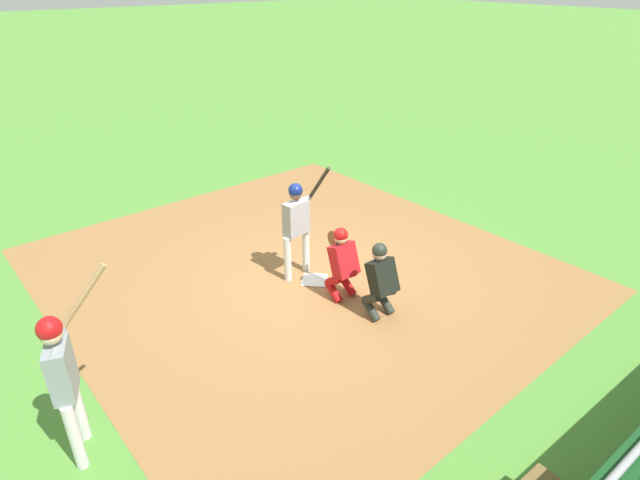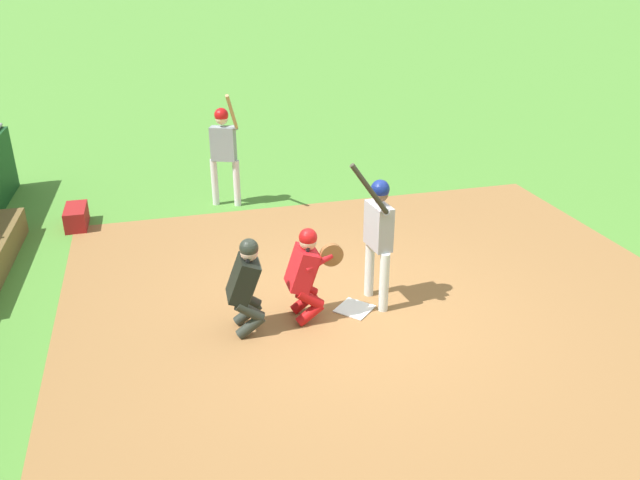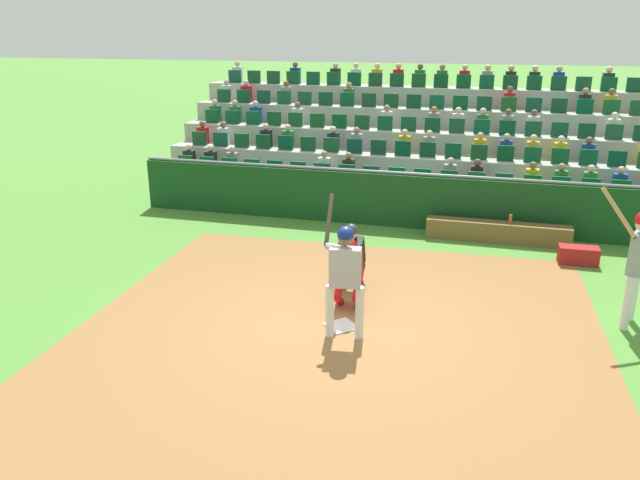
{
  "view_description": "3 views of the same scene",
  "coord_description": "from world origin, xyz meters",
  "px_view_note": "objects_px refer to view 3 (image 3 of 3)",
  "views": [
    {
      "loc": [
        -4.9,
        -6.38,
        4.99
      ],
      "look_at": [
        -0.24,
        -0.47,
        1.09
      ],
      "focal_mm": 29.36,
      "sensor_mm": 36.0,
      "label": 1
    },
    {
      "loc": [
        7.13,
        -2.15,
        4.41
      ],
      "look_at": [
        0.52,
        -0.61,
        1.34
      ],
      "focal_mm": 35.27,
      "sensor_mm": 36.0,
      "label": 2
    },
    {
      "loc": [
        -2.07,
        8.73,
        4.52
      ],
      "look_at": [
        0.54,
        -0.66,
        1.2
      ],
      "focal_mm": 34.98,
      "sensor_mm": 36.0,
      "label": 3
    }
  ],
  "objects_px": {
    "home_plate_umpire": "(352,254)",
    "on_deck_batter": "(637,255)",
    "equipment_duffel_bag": "(578,255)",
    "home_plate_marker": "(341,326)",
    "batter_at_plate": "(344,269)",
    "catcher_crouching": "(348,269)",
    "water_bottle_on_bench": "(510,219)",
    "dugout_bench": "(497,232)"
  },
  "relations": [
    {
      "from": "home_plate_marker",
      "to": "on_deck_batter",
      "type": "bearing_deg",
      "value": -163.45
    },
    {
      "from": "catcher_crouching",
      "to": "home_plate_umpire",
      "type": "height_order",
      "value": "catcher_crouching"
    },
    {
      "from": "home_plate_umpire",
      "to": "water_bottle_on_bench",
      "type": "relative_size",
      "value": 6.45
    },
    {
      "from": "on_deck_batter",
      "to": "catcher_crouching",
      "type": "bearing_deg",
      "value": 8.06
    },
    {
      "from": "batter_at_plate",
      "to": "catcher_crouching",
      "type": "xyz_separation_m",
      "value": [
        0.17,
        -1.01,
        -0.4
      ]
    },
    {
      "from": "home_plate_umpire",
      "to": "on_deck_batter",
      "type": "height_order",
      "value": "on_deck_batter"
    },
    {
      "from": "batter_at_plate",
      "to": "home_plate_umpire",
      "type": "relative_size",
      "value": 1.66
    },
    {
      "from": "home_plate_marker",
      "to": "catcher_crouching",
      "type": "distance_m",
      "value": 0.98
    },
    {
      "from": "catcher_crouching",
      "to": "on_deck_batter",
      "type": "bearing_deg",
      "value": -171.94
    },
    {
      "from": "home_plate_umpire",
      "to": "home_plate_marker",
      "type": "bearing_deg",
      "value": 96.83
    },
    {
      "from": "water_bottle_on_bench",
      "to": "equipment_duffel_bag",
      "type": "xyz_separation_m",
      "value": [
        -1.34,
        1.04,
        -0.36
      ]
    },
    {
      "from": "equipment_duffel_bag",
      "to": "home_plate_umpire",
      "type": "bearing_deg",
      "value": 30.33
    },
    {
      "from": "catcher_crouching",
      "to": "on_deck_batter",
      "type": "distance_m",
      "value": 4.51
    },
    {
      "from": "batter_at_plate",
      "to": "catcher_crouching",
      "type": "height_order",
      "value": "batter_at_plate"
    },
    {
      "from": "water_bottle_on_bench",
      "to": "on_deck_batter",
      "type": "height_order",
      "value": "on_deck_batter"
    },
    {
      "from": "home_plate_umpire",
      "to": "equipment_duffel_bag",
      "type": "relative_size",
      "value": 1.69
    },
    {
      "from": "catcher_crouching",
      "to": "home_plate_umpire",
      "type": "distance_m",
      "value": 0.81
    },
    {
      "from": "batter_at_plate",
      "to": "on_deck_batter",
      "type": "xyz_separation_m",
      "value": [
        -4.27,
        -1.64,
        0.07
      ]
    },
    {
      "from": "home_plate_umpire",
      "to": "water_bottle_on_bench",
      "type": "bearing_deg",
      "value": -127.82
    },
    {
      "from": "home_plate_marker",
      "to": "on_deck_batter",
      "type": "height_order",
      "value": "on_deck_batter"
    },
    {
      "from": "equipment_duffel_bag",
      "to": "catcher_crouching",
      "type": "bearing_deg",
      "value": 38.5
    },
    {
      "from": "water_bottle_on_bench",
      "to": "on_deck_batter",
      "type": "distance_m",
      "value": 4.2
    },
    {
      "from": "dugout_bench",
      "to": "water_bottle_on_bench",
      "type": "distance_m",
      "value": 0.41
    },
    {
      "from": "home_plate_umpire",
      "to": "water_bottle_on_bench",
      "type": "height_order",
      "value": "home_plate_umpire"
    },
    {
      "from": "catcher_crouching",
      "to": "dugout_bench",
      "type": "xyz_separation_m",
      "value": [
        -2.41,
        -4.36,
        -0.51
      ]
    },
    {
      "from": "home_plate_marker",
      "to": "equipment_duffel_bag",
      "type": "relative_size",
      "value": 0.57
    },
    {
      "from": "home_plate_marker",
      "to": "water_bottle_on_bench",
      "type": "height_order",
      "value": "water_bottle_on_bench"
    },
    {
      "from": "home_plate_marker",
      "to": "catcher_crouching",
      "type": "relative_size",
      "value": 0.34
    },
    {
      "from": "equipment_duffel_bag",
      "to": "water_bottle_on_bench",
      "type": "bearing_deg",
      "value": -39.21
    },
    {
      "from": "home_plate_umpire",
      "to": "equipment_duffel_bag",
      "type": "xyz_separation_m",
      "value": [
        -4.12,
        -2.55,
        -0.53
      ]
    },
    {
      "from": "water_bottle_on_bench",
      "to": "home_plate_marker",
      "type": "bearing_deg",
      "value": 62.74
    },
    {
      "from": "batter_at_plate",
      "to": "water_bottle_on_bench",
      "type": "distance_m",
      "value": 5.97
    },
    {
      "from": "home_plate_marker",
      "to": "equipment_duffel_bag",
      "type": "height_order",
      "value": "equipment_duffel_bag"
    },
    {
      "from": "catcher_crouching",
      "to": "water_bottle_on_bench",
      "type": "bearing_deg",
      "value": -121.29
    },
    {
      "from": "water_bottle_on_bench",
      "to": "on_deck_batter",
      "type": "bearing_deg",
      "value": 115.43
    },
    {
      "from": "home_plate_marker",
      "to": "home_plate_umpire",
      "type": "height_order",
      "value": "home_plate_umpire"
    },
    {
      "from": "batter_at_plate",
      "to": "dugout_bench",
      "type": "relative_size",
      "value": 0.69
    },
    {
      "from": "batter_at_plate",
      "to": "catcher_crouching",
      "type": "bearing_deg",
      "value": -80.25
    },
    {
      "from": "catcher_crouching",
      "to": "water_bottle_on_bench",
      "type": "xyz_separation_m",
      "value": [
        -2.66,
        -4.38,
        -0.19
      ]
    },
    {
      "from": "catcher_crouching",
      "to": "on_deck_batter",
      "type": "xyz_separation_m",
      "value": [
        -4.45,
        -0.63,
        0.46
      ]
    },
    {
      "from": "dugout_bench",
      "to": "on_deck_batter",
      "type": "height_order",
      "value": "on_deck_batter"
    },
    {
      "from": "equipment_duffel_bag",
      "to": "home_plate_marker",
      "type": "bearing_deg",
      "value": 44.15
    }
  ]
}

